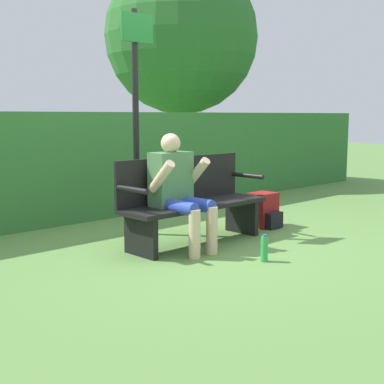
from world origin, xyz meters
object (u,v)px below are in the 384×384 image
Objects in this scene: water_bottle at (264,249)px; tree at (181,37)px; person_seated at (178,187)px; backpack at (264,211)px; park_bench at (191,201)px; signpost at (136,105)px.

tree is (3.53, 4.92, 2.71)m from water_bottle.
backpack is at bearing 3.74° from person_seated.
park_bench is 0.39× the size of tree.
park_bench reaches higher than water_bottle.
signpost is 0.56× the size of tree.
signpost is (-0.15, 0.70, 0.98)m from park_bench.
park_bench is 1.47× the size of person_seated.
water_bottle is (0.26, -0.87, -0.51)m from person_seated.
tree is (3.65, 3.22, 1.40)m from signpost.
signpost is (-1.32, 0.74, 1.23)m from backpack.
signpost is at bearing 93.94° from water_bottle.
backpack is 1.55m from water_bottle.
person_seated is at bearing -176.26° from backpack.
tree reaches higher than backpack.
park_bench is 4.13× the size of backpack.
backpack is 5.29m from tree.
person_seated is 0.47× the size of signpost.
water_bottle is 0.06× the size of tree.
backpack is 1.95m from signpost.
signpost reaches higher than park_bench.
person_seated reaches higher than backpack.
water_bottle is 2.15m from signpost.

